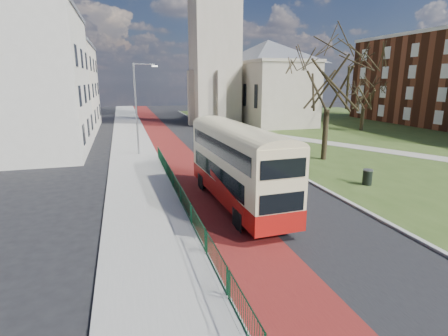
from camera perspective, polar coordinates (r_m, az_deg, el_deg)
name	(u,v)px	position (r m, az deg, el deg)	size (l,w,h in m)	color
ground	(257,226)	(16.80, 5.33, -9.43)	(160.00, 160.00, 0.00)	black
road_carriageway	(198,148)	(35.67, -4.21, 3.35)	(9.00, 120.00, 0.01)	black
bus_lane	(172,149)	(35.22, -8.51, 3.09)	(3.40, 120.00, 0.01)	#591414
pavement_west	(133,151)	(34.92, -14.71, 2.77)	(4.00, 120.00, 0.12)	gray
kerb_west	(154,149)	(35.02, -11.44, 3.00)	(0.25, 120.00, 0.13)	#999993
kerb_east	(235,142)	(38.74, 1.84, 4.34)	(0.25, 80.00, 0.13)	#999993
grass_green	(385,134)	(48.68, 24.81, 5.02)	(40.00, 80.00, 0.04)	#32481A
footpath	(424,156)	(36.02, 29.90, 1.66)	(2.20, 36.00, 0.03)	#9E998C
pedestrian_railing	(180,195)	(19.49, -7.13, -4.34)	(0.07, 24.00, 1.12)	#0C351D
gothic_church	(244,35)	(55.76, 3.27, 20.82)	(16.38, 18.00, 40.00)	#9F9581
street_block_near	(25,82)	(37.20, -29.76, 12.10)	(10.30, 14.30, 13.00)	beige
street_block_far	(56,87)	(52.93, -25.78, 11.83)	(10.30, 16.30, 11.50)	beige
streetlamp	(138,104)	(32.37, -13.92, 10.06)	(2.13, 0.18, 8.00)	gray
bus	(238,162)	(18.71, 2.22, 0.95)	(2.79, 10.27, 4.26)	maroon
winter_tree_near	(330,68)	(30.71, 16.90, 15.34)	(8.86, 8.86, 10.95)	black
winter_tree_far	(365,92)	(50.89, 21.99, 11.41)	(6.32, 6.32, 7.33)	#2E2717
litter_bin	(367,177)	(24.60, 22.37, -1.38)	(0.85, 0.85, 1.03)	black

